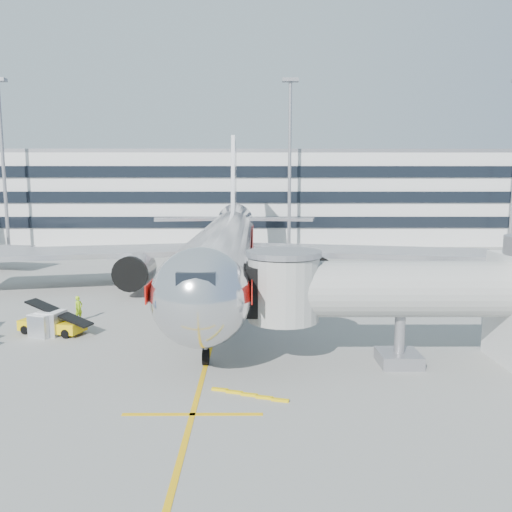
{
  "coord_description": "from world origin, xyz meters",
  "views": [
    {
      "loc": [
        2.62,
        -34.06,
        9.58
      ],
      "look_at": [
        2.79,
        6.3,
        4.0
      ],
      "focal_mm": 35.0,
      "sensor_mm": 36.0,
      "label": 1
    }
  ],
  "objects_px": {
    "cargo_container_left": "(44,324)",
    "cargo_container_front": "(51,323)",
    "main_jet": "(226,245)",
    "ramp_worker": "(79,309)",
    "belt_loader": "(52,324)"
  },
  "relations": [
    {
      "from": "cargo_container_left",
      "to": "cargo_container_front",
      "type": "distance_m",
      "value": 0.48
    },
    {
      "from": "belt_loader",
      "to": "cargo_container_front",
      "type": "relative_size",
      "value": 2.59
    },
    {
      "from": "main_jet",
      "to": "cargo_container_left",
      "type": "xyz_separation_m",
      "value": [
        -11.02,
        -14.32,
        -3.48
      ]
    },
    {
      "from": "belt_loader",
      "to": "ramp_worker",
      "type": "relative_size",
      "value": 2.54
    },
    {
      "from": "ramp_worker",
      "to": "belt_loader",
      "type": "bearing_deg",
      "value": -164.68
    },
    {
      "from": "belt_loader",
      "to": "ramp_worker",
      "type": "height_order",
      "value": "belt_loader"
    },
    {
      "from": "cargo_container_left",
      "to": "belt_loader",
      "type": "bearing_deg",
      "value": 62.22
    },
    {
      "from": "cargo_container_left",
      "to": "ramp_worker",
      "type": "height_order",
      "value": "ramp_worker"
    },
    {
      "from": "ramp_worker",
      "to": "main_jet",
      "type": "bearing_deg",
      "value": -14.74
    },
    {
      "from": "cargo_container_left",
      "to": "ramp_worker",
      "type": "xyz_separation_m",
      "value": [
        1.01,
        3.61,
        0.16
      ]
    },
    {
      "from": "cargo_container_left",
      "to": "cargo_container_front",
      "type": "height_order",
      "value": "cargo_container_front"
    },
    {
      "from": "cargo_container_left",
      "to": "ramp_worker",
      "type": "bearing_deg",
      "value": 74.44
    },
    {
      "from": "belt_loader",
      "to": "cargo_container_front",
      "type": "height_order",
      "value": "belt_loader"
    },
    {
      "from": "cargo_container_front",
      "to": "ramp_worker",
      "type": "relative_size",
      "value": 0.98
    },
    {
      "from": "main_jet",
      "to": "cargo_container_front",
      "type": "distance_m",
      "value": 17.94
    }
  ]
}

